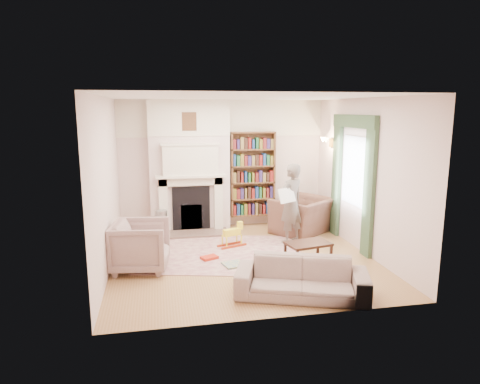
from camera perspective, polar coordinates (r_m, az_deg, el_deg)
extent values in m
plane|color=olive|center=(7.68, 0.36, -8.81)|extent=(4.50, 4.50, 0.00)
plane|color=white|center=(7.23, 0.39, 12.57)|extent=(4.50, 4.50, 0.00)
plane|color=#F4DDD3|center=(9.52, -2.31, 3.74)|extent=(4.50, 0.00, 4.50)
plane|color=#F4DDD3|center=(5.18, 5.29, -2.47)|extent=(4.50, 0.00, 4.50)
plane|color=#F4DDD3|center=(7.23, -17.39, 0.92)|extent=(0.00, 4.50, 4.50)
plane|color=#F4DDD3|center=(8.07, 16.24, 1.99)|extent=(0.00, 4.50, 4.50)
cube|color=#F4DDD3|center=(9.26, -6.74, 3.47)|extent=(1.70, 0.35, 2.80)
cube|color=silver|center=(9.01, -6.57, 2.10)|extent=(1.47, 0.24, 0.05)
cube|color=black|center=(9.23, -6.52, -2.23)|extent=(0.80, 0.06, 0.96)
cube|color=silver|center=(8.98, -6.63, 4.23)|extent=(1.15, 0.18, 0.62)
cube|color=brown|center=(9.54, 1.69, 2.40)|extent=(1.00, 0.24, 1.85)
cube|color=silver|center=(8.41, 14.94, 2.75)|extent=(0.02, 0.90, 1.30)
cube|color=#354D32|center=(7.82, 16.84, 0.19)|extent=(0.07, 0.32, 2.40)
cube|color=#354D32|center=(9.06, 12.74, 1.83)|extent=(0.07, 0.32, 2.40)
cube|color=#354D32|center=(8.31, 14.97, 9.10)|extent=(0.09, 1.70, 0.24)
cube|color=beige|center=(7.92, -2.25, -8.14)|extent=(3.28, 2.79, 0.01)
imported|color=#462525|center=(9.18, 8.29, -3.15)|extent=(1.53, 1.50, 0.75)
imported|color=#A59788|center=(7.22, -13.08, -6.99)|extent=(1.00, 0.98, 0.81)
imported|color=#AFA290|center=(6.18, 8.21, -11.31)|extent=(1.97, 1.28, 0.54)
imported|color=#62564E|center=(8.39, 6.81, -1.55)|extent=(0.69, 0.62, 1.58)
cube|color=white|center=(8.12, 6.26, -0.45)|extent=(0.41, 0.30, 0.27)
cylinder|color=#999BA0|center=(9.03, -10.41, -4.11)|extent=(0.27, 0.27, 0.55)
cube|color=#DDC14E|center=(7.31, -0.86, -9.63)|extent=(0.40, 0.40, 0.03)
cube|color=red|center=(7.62, -4.11, -8.71)|extent=(0.33, 0.29, 0.05)
cube|color=red|center=(7.27, 3.92, -9.84)|extent=(0.26, 0.20, 0.02)
cube|color=red|center=(7.27, 0.88, -9.82)|extent=(0.29, 0.30, 0.02)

